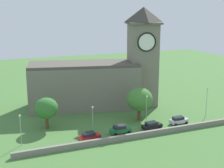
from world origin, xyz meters
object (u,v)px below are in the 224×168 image
at_px(church, 99,77).
at_px(car_silver, 179,120).
at_px(car_black, 152,125).
at_px(streetlamp_east_mid, 207,97).
at_px(streetlamp_west_mid, 93,115).
at_px(car_red, 90,136).
at_px(tree_by_tower, 140,99).
at_px(tree_riverside_east, 46,108).
at_px(car_green, 120,129).
at_px(streetlamp_west_end, 20,125).
at_px(streetlamp_central, 147,106).

bearing_deg(church, car_silver, -59.41).
bearing_deg(car_black, streetlamp_east_mid, 8.70).
relative_size(church, streetlamp_west_mid, 5.85).
relative_size(church, car_red, 7.98).
xyz_separation_m(car_red, tree_by_tower, (15.22, 7.30, 4.36)).
height_order(car_red, tree_riverside_east, tree_riverside_east).
relative_size(tree_riverside_east, tree_by_tower, 0.88).
height_order(car_green, streetlamp_west_end, streetlamp_west_end).
relative_size(church, streetlamp_central, 5.10).
relative_size(streetlamp_west_mid, streetlamp_east_mid, 0.81).
distance_m(church, car_silver, 25.24).
height_order(car_green, streetlamp_east_mid, streetlamp_east_mid).
relative_size(car_red, streetlamp_west_mid, 0.73).
height_order(car_red, streetlamp_east_mid, streetlamp_east_mid).
bearing_deg(streetlamp_west_end, streetlamp_central, 1.00).
xyz_separation_m(car_green, streetlamp_central, (7.65, 2.37, 3.83)).
distance_m(church, car_black, 23.03).
bearing_deg(car_green, tree_riverside_east, 146.96).
xyz_separation_m(streetlamp_west_mid, streetlamp_central, (13.24, 0.19, 0.53)).
bearing_deg(streetlamp_central, tree_by_tower, 88.42).
distance_m(church, car_green, 22.40).
bearing_deg(streetlamp_west_end, streetlamp_west_mid, 1.15).
bearing_deg(streetlamp_west_end, streetlamp_east_mid, 0.53).
height_order(church, streetlamp_east_mid, church).
relative_size(streetlamp_west_end, streetlamp_west_mid, 1.03).
height_order(car_black, streetlamp_east_mid, streetlamp_east_mid).
height_order(streetlamp_west_mid, streetlamp_central, streetlamp_central).
bearing_deg(church, tree_by_tower, -71.92).
bearing_deg(car_black, car_red, -176.74).
height_order(car_red, car_silver, car_red).
bearing_deg(streetlamp_east_mid, tree_by_tower, 167.21).
relative_size(car_black, streetlamp_west_mid, 0.77).
bearing_deg(tree_riverside_east, car_silver, -17.09).
distance_m(car_silver, streetlamp_east_mid, 10.56).
height_order(streetlamp_west_end, tree_by_tower, tree_by_tower).
bearing_deg(car_silver, church, 120.59).
xyz_separation_m(streetlamp_central, tree_by_tower, (0.10, 3.76, 0.51)).
distance_m(church, tree_riverside_east, 21.02).
bearing_deg(streetlamp_central, car_silver, -16.07).
xyz_separation_m(car_black, streetlamp_west_end, (-28.47, 2.18, 3.48)).
bearing_deg(tree_by_tower, car_red, -154.38).
height_order(car_red, tree_by_tower, tree_by_tower).
distance_m(streetlamp_central, tree_by_tower, 3.79).
distance_m(car_green, streetlamp_east_mid, 25.12).
distance_m(car_red, streetlamp_west_mid, 5.07).
xyz_separation_m(car_black, car_silver, (7.51, 0.50, 0.05)).
distance_m(car_red, streetlamp_central, 15.99).
height_order(church, car_silver, church).
relative_size(car_black, tree_by_tower, 0.59).
height_order(streetlamp_west_end, streetlamp_central, streetlamp_central).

